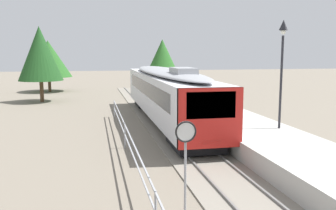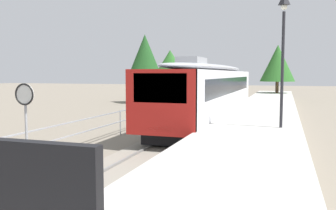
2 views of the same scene
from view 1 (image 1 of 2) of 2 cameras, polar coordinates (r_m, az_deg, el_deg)
ground_plane at (r=19.21m, az=-6.11°, el=-5.93°), size 160.00×160.00×0.00m
track_rails at (r=19.70m, az=2.64°, el=-5.43°), size 3.20×60.00×0.14m
commuter_train at (r=24.28m, az=-0.31°, el=2.20°), size 2.82×19.24×3.74m
station_platform at (r=20.63m, az=11.45°, el=-3.78°), size 3.90×60.00×0.90m
platform_lamp_mid_platform at (r=18.83m, az=17.47°, el=7.67°), size 0.34×0.34×5.35m
speed_limit_sign at (r=10.17m, az=2.78°, el=-6.26°), size 0.61×0.10×2.81m
carpark_fence at (r=9.45m, az=-1.96°, el=-15.21°), size 0.06×36.06×1.25m
tree_behind_carpark at (r=46.54m, az=-18.23°, el=6.89°), size 5.51×5.51×6.17m
tree_behind_station_far at (r=36.91m, az=-19.43°, el=7.61°), size 4.17×4.17×7.19m
tree_distant_left at (r=44.56m, az=-0.89°, el=7.61°), size 3.86×3.86×6.32m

